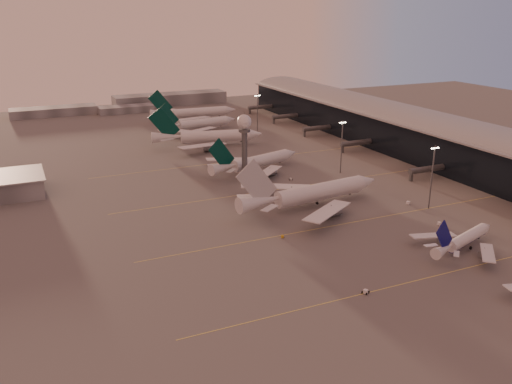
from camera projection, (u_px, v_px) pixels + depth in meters
name	position (u px, v px, depth m)	size (l,w,h in m)	color
ground	(408.00, 305.00, 141.80)	(700.00, 700.00, 0.00)	#565454
taxiway_markings	(374.00, 217.00, 201.82)	(180.00, 185.25, 0.02)	#E9D352
terminal	(438.00, 139.00, 275.59)	(57.00, 362.00, 23.04)	black
radar_tower	(244.00, 134.00, 240.46)	(6.40, 6.40, 31.10)	#505357
mast_b	(432.00, 175.00, 206.34)	(3.60, 0.56, 25.00)	#505357
mast_c	(342.00, 145.00, 251.79)	(3.60, 0.56, 25.00)	#505357
mast_d	(257.00, 113.00, 328.59)	(3.60, 0.56, 25.00)	#505357
distant_horizon	(138.00, 103.00, 421.84)	(165.00, 37.50, 9.00)	#5D5E64
narrowbody_mid	(464.00, 241.00, 173.75)	(35.26, 27.67, 14.27)	silver
widebody_white	(312.00, 197.00, 211.39)	(66.10, 52.67, 23.29)	silver
greentail_a	(256.00, 164.00, 257.95)	(52.31, 41.64, 19.55)	silver
greentail_b	(208.00, 139.00, 304.65)	(62.82, 50.23, 23.08)	silver
greentail_c	(198.00, 125.00, 342.82)	(54.49, 43.72, 19.86)	silver
greentail_d	(195.00, 115.00, 375.81)	(61.63, 49.65, 22.37)	silver
gsv_tug_mid	(366.00, 292.00, 147.57)	(3.67, 4.32, 1.06)	white
gsv_truck_b	(440.00, 222.00, 194.19)	(6.52, 4.57, 2.49)	white
gsv_truck_c	(283.00, 235.00, 183.73)	(4.21, 4.92, 1.94)	gold
gsv_catering_b	(409.00, 198.00, 214.59)	(6.25, 4.55, 4.69)	white
gsv_tug_far	(291.00, 179.00, 245.18)	(2.34, 3.32, 0.87)	white
gsv_tug_hangar	(282.00, 154.00, 287.92)	(4.16, 2.77, 1.12)	gold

